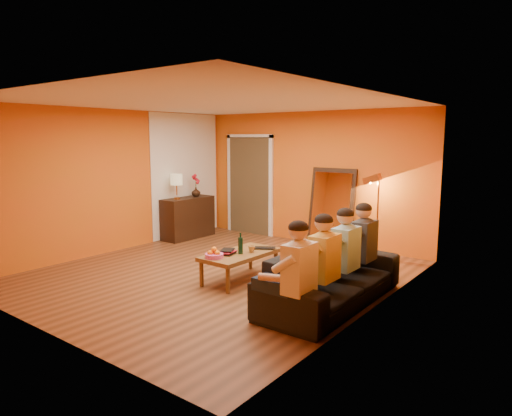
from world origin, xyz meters
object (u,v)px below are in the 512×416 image
Objects in this scene: dog at (311,276)px; person_far_right at (364,248)px; floor_lamp at (377,218)px; wine_bottle at (240,243)px; vase at (196,192)px; coffee_table at (240,266)px; tumbler at (251,249)px; mirror_frame at (332,208)px; laptop at (264,249)px; person_far_left at (299,277)px; person_mid_right at (346,256)px; sideboard at (188,218)px; sofa at (332,277)px; person_mid_left at (324,266)px; table_lamp at (177,187)px.

person_far_right is at bearing 76.70° from dog.
floor_lamp is 4.65× the size of wine_bottle.
vase is (-3.82, -0.55, 0.23)m from floor_lamp.
vase is (-2.72, 1.86, 0.74)m from coffee_table.
person_far_right reaches higher than tumbler.
tumbler is at bearing -118.49° from floor_lamp.
mirror_frame is 4.44× the size of laptop.
person_far_right is at bearing 90.00° from person_far_left.
dog is at bearing -163.03° from person_mid_right.
tumbler is at bearing -170.12° from dog.
mirror_frame reaches higher than wine_bottle.
sideboard is 0.97× the size of person_far_right.
dog is at bearing -22.81° from sideboard.
vase is at bearing 146.59° from person_far_left.
person_far_left is at bearing -30.57° from coffee_table.
vase is at bearing 90.00° from sideboard.
tumbler is at bearing 178.49° from person_mid_right.
sideboard is at bearing 148.94° from person_far_left.
laptop is (-0.92, -2.06, -0.29)m from floor_lamp.
wine_bottle is (-1.47, -0.03, 0.23)m from sofa.
person_far_right is (1.65, 0.63, 0.40)m from coffee_table.
person_far_right is 1.74m from wine_bottle.
sideboard reaches higher than tumbler.
floor_lamp is 1.18× the size of person_mid_left.
person_far_right is (0.00, 0.55, 0.00)m from person_mid_right.
laptop is 3.31m from vase.
person_mid_right is (0.13, 0.10, 0.27)m from sofa.
person_mid_right reaches higher than sideboard.
person_mid_left is (1.58, -3.16, -0.15)m from mirror_frame.
vase is (-4.37, 2.33, 0.34)m from person_mid_left.
person_mid_left reaches higher than coffee_table.
mirror_frame is 4.04m from person_far_left.
floor_lamp is 1.18× the size of person_far_left.
person_mid_left is 1.00× the size of person_mid_right.
sofa reaches higher than dog.
table_lamp is at bearing -90.00° from sideboard.
floor_lamp is 3.87m from vase.
table_lamp reaches higher than laptop.
coffee_table is 1.00× the size of person_far_right.
table_lamp is 4.25m from dog.
person_mid_right reaches higher than tumbler.
floor_lamp is 2.40m from person_mid_right.
table_lamp is 4.45m from person_far_right.
vase is at bearing 66.06° from sofa.
coffee_table is at bearing 89.24° from sofa.
wine_bottle is at bearing 91.16° from sofa.
wine_bottle is at bearing 148.74° from person_far_left.
table_lamp is (-2.79, -1.38, 0.34)m from mirror_frame.
sofa is 1.39m from laptop.
person_mid_left is at bearing -63.45° from mirror_frame.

